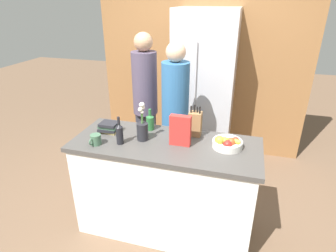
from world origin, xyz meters
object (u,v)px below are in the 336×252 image
(cereal_box, at_px, (180,130))
(bottle_vinegar, at_px, (150,122))
(coffee_mug, at_px, (96,140))
(book_stack, at_px, (109,127))
(flower_vase, at_px, (142,128))
(knife_block, at_px, (195,124))
(person_at_sink, at_px, (145,99))
(person_in_blue, at_px, (175,112))
(bottle_oil, at_px, (120,133))
(fruit_bowl, at_px, (227,143))
(refrigerator, at_px, (204,90))

(cereal_box, relative_size, bottle_vinegar, 1.28)
(coffee_mug, distance_m, book_stack, 0.25)
(flower_vase, xyz_separation_m, cereal_box, (0.34, 0.00, 0.02))
(knife_block, bearing_deg, person_at_sink, 138.65)
(flower_vase, distance_m, book_stack, 0.36)
(coffee_mug, relative_size, person_at_sink, 0.07)
(book_stack, distance_m, person_at_sink, 0.77)
(bottle_vinegar, xyz_separation_m, person_at_sink, (-0.27, 0.61, -0.01))
(knife_block, distance_m, person_in_blue, 0.50)
(cereal_box, bearing_deg, bottle_oil, -166.22)
(coffee_mug, relative_size, bottle_oil, 0.51)
(knife_block, bearing_deg, bottle_oil, -150.41)
(knife_block, xyz_separation_m, flower_vase, (-0.42, -0.21, -0.00))
(coffee_mug, xyz_separation_m, bottle_vinegar, (0.35, 0.41, 0.04))
(bottle_oil, bearing_deg, book_stack, 137.20)
(cereal_box, distance_m, bottle_oil, 0.51)
(fruit_bowl, xyz_separation_m, person_at_sink, (-1.00, 0.77, 0.03))
(refrigerator, distance_m, bottle_oil, 1.59)
(bottle_vinegar, bearing_deg, refrigerator, 75.25)
(knife_block, distance_m, bottle_oil, 0.67)
(person_in_blue, bearing_deg, knife_block, -72.03)
(person_at_sink, distance_m, person_in_blue, 0.46)
(book_stack, bearing_deg, person_in_blue, 48.56)
(fruit_bowl, bearing_deg, knife_block, 152.80)
(cereal_box, distance_m, coffee_mug, 0.72)
(fruit_bowl, height_order, knife_block, knife_block)
(refrigerator, distance_m, bottle_vinegar, 1.23)
(coffee_mug, bearing_deg, person_at_sink, 85.72)
(knife_block, xyz_separation_m, person_in_blue, (-0.29, 0.40, -0.07))
(cereal_box, bearing_deg, bottle_vinegar, 147.90)
(fruit_bowl, height_order, person_in_blue, person_in_blue)
(cereal_box, relative_size, book_stack, 1.45)
(refrigerator, relative_size, bottle_oil, 7.99)
(knife_block, distance_m, cereal_box, 0.23)
(knife_block, distance_m, bottle_vinegar, 0.43)
(bottle_oil, relative_size, bottle_vinegar, 1.20)
(refrigerator, xyz_separation_m, cereal_box, (0.03, -1.40, 0.07))
(fruit_bowl, distance_m, person_in_blue, 0.81)
(bottle_oil, xyz_separation_m, person_at_sink, (-0.11, 0.94, -0.02))
(book_stack, distance_m, person_in_blue, 0.74)
(bottle_vinegar, bearing_deg, person_at_sink, 114.00)
(knife_block, height_order, bottle_vinegar, knife_block)
(bottle_oil, distance_m, person_in_blue, 0.79)
(coffee_mug, bearing_deg, book_stack, 90.59)
(person_in_blue, bearing_deg, bottle_oil, -129.49)
(person_in_blue, bearing_deg, coffee_mug, -138.71)
(flower_vase, xyz_separation_m, coffee_mug, (-0.35, -0.19, -0.07))
(fruit_bowl, bearing_deg, coffee_mug, -167.11)
(bottle_vinegar, distance_m, person_at_sink, 0.66)
(book_stack, relative_size, person_in_blue, 0.11)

